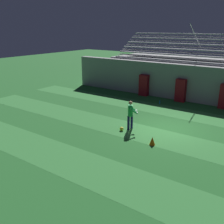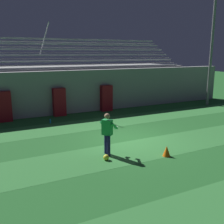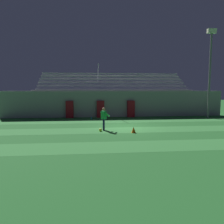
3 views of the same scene
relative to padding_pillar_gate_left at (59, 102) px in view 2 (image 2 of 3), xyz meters
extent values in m
plane|color=#236028|center=(1.64, -5.95, -0.88)|extent=(80.00, 80.00, 0.00)
cube|color=#337A38|center=(1.64, -7.37, -0.88)|extent=(28.00, 2.29, 0.01)
cube|color=#337A38|center=(1.64, -2.79, -0.88)|extent=(28.00, 2.29, 0.01)
cube|color=gray|center=(1.64, 0.55, 0.52)|extent=(24.00, 0.60, 2.80)
cube|color=maroon|center=(0.00, 0.00, 0.00)|extent=(0.77, 0.44, 1.76)
cube|color=maroon|center=(3.28, 0.00, 0.00)|extent=(0.77, 0.44, 1.76)
cube|color=maroon|center=(-3.22, 0.00, 0.00)|extent=(0.77, 0.44, 1.76)
cube|color=gray|center=(1.64, 3.25, 0.57)|extent=(18.00, 4.60, 2.90)
cube|color=#B7B7BC|center=(1.64, 1.30, 2.07)|extent=(17.10, 0.36, 0.10)
cube|color=gray|center=(1.64, 1.10, 1.84)|extent=(17.10, 0.60, 0.04)
cube|color=#B7B7BC|center=(1.64, 2.00, 2.47)|extent=(17.10, 0.36, 0.10)
cube|color=gray|center=(1.64, 1.80, 2.24)|extent=(17.10, 0.60, 0.04)
cube|color=#B7B7BC|center=(1.64, 2.70, 2.87)|extent=(17.10, 0.36, 0.10)
cube|color=gray|center=(1.64, 2.50, 2.64)|extent=(17.10, 0.60, 0.04)
cube|color=#B7B7BC|center=(1.64, 3.40, 3.27)|extent=(17.10, 0.36, 0.10)
cube|color=gray|center=(1.64, 3.20, 3.04)|extent=(17.10, 0.60, 0.04)
cube|color=#B7B7BC|center=(1.64, 4.10, 3.67)|extent=(17.10, 0.36, 0.10)
cube|color=gray|center=(1.64, 3.90, 3.44)|extent=(17.10, 0.60, 0.04)
cube|color=#B7B7BC|center=(1.64, 4.80, 4.07)|extent=(17.10, 0.36, 0.10)
cube|color=gray|center=(1.64, 4.60, 3.84)|extent=(17.10, 0.60, 0.04)
cylinder|color=#B7B7BC|center=(-0.13, 2.80, 3.92)|extent=(0.06, 3.33, 2.05)
cylinder|color=slate|center=(11.18, -1.48, 3.42)|extent=(0.20, 0.20, 8.61)
cylinder|color=#19194C|center=(-0.09, -7.12, -0.47)|extent=(0.20, 0.20, 0.82)
cylinder|color=#19194C|center=(-0.12, -7.41, -0.47)|extent=(0.20, 0.20, 0.82)
cube|color=green|center=(-0.11, -7.27, 0.24)|extent=(0.42, 0.45, 0.60)
sphere|color=#A37556|center=(-0.11, -7.27, 0.68)|extent=(0.22, 0.22, 0.22)
cylinder|color=green|center=(-0.14, -6.99, 0.29)|extent=(0.44, 0.36, 0.37)
cylinder|color=green|center=(0.15, -7.37, 0.29)|extent=(0.44, 0.36, 0.37)
cube|color=silver|center=(0.05, -6.90, 0.16)|extent=(0.15, 0.15, 0.08)
cube|color=silver|center=(0.28, -7.22, 0.16)|extent=(0.15, 0.15, 0.08)
sphere|color=yellow|center=(-0.37, -7.73, -0.77)|extent=(0.22, 0.22, 0.22)
cone|color=orange|center=(1.88, -8.41, -0.67)|extent=(0.30, 0.30, 0.42)
cylinder|color=#1E8CD8|center=(-0.98, -1.55, -0.76)|extent=(0.07, 0.07, 0.24)
camera|label=1|loc=(7.09, -19.19, 4.68)|focal=42.00mm
camera|label=2|loc=(-4.24, -15.99, 3.03)|focal=42.00mm
camera|label=3|loc=(-1.09, -23.04, 2.14)|focal=35.00mm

